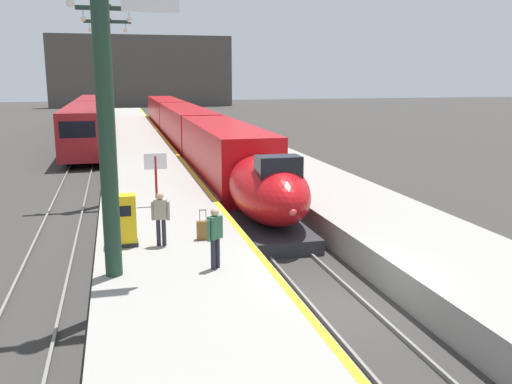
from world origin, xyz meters
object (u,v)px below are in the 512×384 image
(station_column_mid, at_px, (107,66))
(station_column_distant, at_px, (110,66))
(passenger_mid_platform, at_px, (215,233))
(ticket_machine_yellow, at_px, (125,222))
(passenger_near_edge, at_px, (161,215))
(regional_train_adjacent, at_px, (89,119))
(departure_info_board, at_px, (156,168))
(highspeed_train_main, at_px, (188,129))
(station_column_far, at_px, (109,65))
(rolling_suitcase, at_px, (203,230))
(station_column_near, at_px, (105,67))

(station_column_mid, height_order, station_column_distant, station_column_distant)
(passenger_mid_platform, height_order, ticket_machine_yellow, passenger_mid_platform)
(passenger_near_edge, bearing_deg, regional_train_adjacent, 95.26)
(departure_info_board, bearing_deg, highspeed_train_main, 79.50)
(station_column_far, height_order, rolling_suitcase, station_column_far)
(rolling_suitcase, bearing_deg, ticket_machine_yellow, -179.27)
(regional_train_adjacent, relative_size, station_column_distant, 3.68)
(station_column_far, distance_m, rolling_suitcase, 24.09)
(rolling_suitcase, bearing_deg, passenger_near_edge, -165.14)
(ticket_machine_yellow, height_order, departure_info_board, departure_info_board)
(regional_train_adjacent, height_order, rolling_suitcase, regional_train_adjacent)
(regional_train_adjacent, xyz_separation_m, rolling_suitcase, (4.98, -39.00, -0.77))
(passenger_near_edge, xyz_separation_m, passenger_mid_platform, (1.26, -2.43, 0.00))
(highspeed_train_main, distance_m, station_column_distant, 10.24)
(departure_info_board, bearing_deg, station_column_distant, 93.31)
(regional_train_adjacent, distance_m, departure_info_board, 33.99)
(ticket_machine_yellow, bearing_deg, passenger_mid_platform, -49.82)
(regional_train_adjacent, height_order, station_column_distant, station_column_distant)
(passenger_near_edge, distance_m, ticket_machine_yellow, 1.15)
(station_column_far, bearing_deg, station_column_mid, -90.00)
(passenger_near_edge, bearing_deg, station_column_mid, 97.34)
(regional_train_adjacent, height_order, station_column_near, station_column_near)
(station_column_near, bearing_deg, station_column_far, 90.13)
(station_column_mid, xyz_separation_m, departure_info_board, (1.70, -5.47, -4.10))
(passenger_near_edge, height_order, ticket_machine_yellow, passenger_near_edge)
(regional_train_adjacent, relative_size, passenger_near_edge, 21.66)
(station_column_near, relative_size, departure_info_board, 4.11)
(station_column_far, xyz_separation_m, departure_info_board, (1.70, -18.04, -4.36))
(highspeed_train_main, relative_size, regional_train_adjacent, 1.55)
(highspeed_train_main, height_order, departure_info_board, highspeed_train_main)
(station_column_far, bearing_deg, station_column_near, -89.87)
(rolling_suitcase, bearing_deg, station_column_distant, 94.59)
(station_column_distant, distance_m, passenger_mid_platform, 37.82)
(station_column_mid, relative_size, rolling_suitcase, 9.50)
(station_column_mid, distance_m, ticket_machine_yellow, 11.79)
(station_column_near, bearing_deg, station_column_distant, 90.09)
(passenger_mid_platform, relative_size, ticket_machine_yellow, 1.06)
(regional_train_adjacent, relative_size, station_column_mid, 3.92)
(regional_train_adjacent, bearing_deg, station_column_near, -86.89)
(passenger_near_edge, relative_size, rolling_suitcase, 1.72)
(regional_train_adjacent, height_order, station_column_far, station_column_far)
(station_column_near, bearing_deg, passenger_mid_platform, -3.59)
(departure_info_board, bearing_deg, station_column_near, -101.78)
(station_column_near, bearing_deg, regional_train_adjacent, 93.11)
(passenger_mid_platform, distance_m, ticket_machine_yellow, 3.62)
(regional_train_adjacent, distance_m, station_column_near, 41.91)
(rolling_suitcase, distance_m, ticket_machine_yellow, 2.47)
(regional_train_adjacent, xyz_separation_m, passenger_near_edge, (3.63, -39.36, -0.09))
(station_column_mid, height_order, rolling_suitcase, station_column_mid)
(station_column_mid, xyz_separation_m, ticket_machine_yellow, (0.35, -10.74, -4.86))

